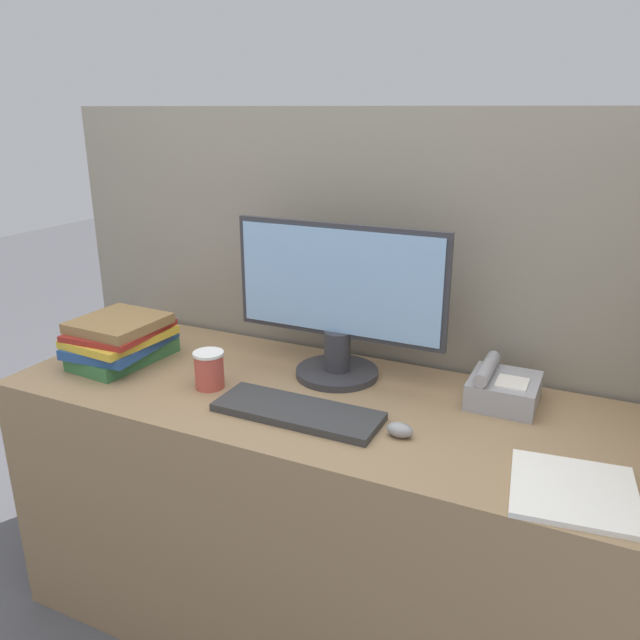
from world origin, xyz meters
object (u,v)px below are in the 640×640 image
mouse (400,430)px  coffee_cup (209,370)px  keyboard (298,412)px  book_stack (121,340)px  desk_telephone (502,388)px  monitor (337,305)px

mouse → coffee_cup: bearing=176.2°
keyboard → book_stack: size_ratio=1.34×
coffee_cup → book_stack: bearing=173.6°
mouse → desk_telephone: desk_telephone is taller
mouse → monitor: bearing=136.8°
keyboard → book_stack: 0.64m
book_stack → keyboard: bearing=-7.5°
monitor → keyboard: monitor is taller
mouse → coffee_cup: (-0.56, 0.04, 0.03)m
book_stack → desk_telephone: book_stack is taller
monitor → keyboard: (0.01, -0.27, -0.20)m
keyboard → monitor: bearing=92.4°
monitor → desk_telephone: 0.49m
desk_telephone → mouse: bearing=-122.9°
monitor → mouse: (0.27, -0.26, -0.19)m
keyboard → desk_telephone: desk_telephone is taller
mouse → book_stack: 0.90m
monitor → book_stack: (-0.62, -0.18, -0.14)m
mouse → book_stack: bearing=175.2°
mouse → desk_telephone: bearing=57.1°
keyboard → desk_telephone: size_ratio=2.32×
keyboard → coffee_cup: size_ratio=4.10×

